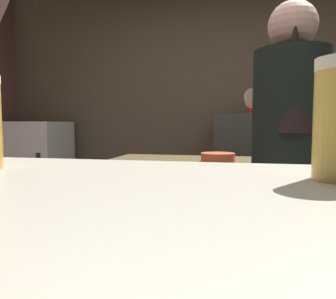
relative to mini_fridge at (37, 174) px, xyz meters
The scene contains 11 objects.
wall_back 2.22m from the mini_fridge, 12.48° to the left, with size 5.20×0.10×2.70m, color brown.
prep_counter 2.63m from the mini_fridge, 24.64° to the right, with size 2.10×0.60×0.90m, color #4F4226.
back_shelf 2.31m from the mini_fridge, ahead, with size 0.76×0.36×1.23m, color #3D3D39.
mini_fridge is the anchor object (origin of this frame).
bartender 2.87m from the mini_fridge, 33.03° to the right, with size 0.43×0.52×1.68m.
mixing_bowl 2.38m from the mini_fridge, 30.41° to the right, with size 0.20×0.20×0.06m, color #D45136.
chefs_knife 2.92m from the mini_fridge, 23.23° to the right, with size 0.24×0.03×0.01m, color silver.
bottle_vinegar 2.39m from the mini_fridge, ahead, with size 0.05×0.05×0.23m.
bottle_soy 2.52m from the mini_fridge, ahead, with size 0.05×0.05×0.22m.
bottle_hot_sauce 2.62m from the mini_fridge, ahead, with size 0.07×0.07×0.27m.
bottle_olive_oil 2.65m from the mini_fridge, ahead, with size 0.06×0.06×0.21m.
Camera 1 is at (0.11, -1.38, 1.12)m, focal length 34.58 mm.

